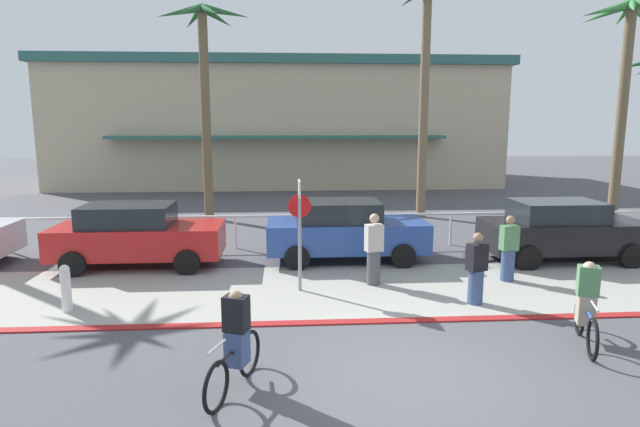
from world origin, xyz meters
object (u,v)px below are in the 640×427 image
object	(u,v)px
pedestrian_1	(374,252)
stop_sign_bike_lane	(300,219)
pedestrian_0	(476,272)
pedestrian_2	(508,251)
cyclist_black_1	(236,343)
palm_tree_1	(204,66)
palm_tree_2	(426,45)
car_blue_2	(345,230)
palm_tree_3	(626,56)
car_black_3	(562,230)
cyclist_blue_0	(587,306)
bollard_1	(66,288)
car_red_1	(137,235)

from	to	relation	value
pedestrian_1	stop_sign_bike_lane	bearing A→B (deg)	-168.67
pedestrian_0	pedestrian_2	bearing A→B (deg)	48.93
cyclist_black_1	pedestrian_2	distance (m)	7.83
palm_tree_1	palm_tree_2	xyz separation A→B (m)	(8.53, -0.13, 0.85)
stop_sign_bike_lane	palm_tree_2	distance (m)	11.83
palm_tree_1	car_blue_2	bearing A→B (deg)	-55.66
palm_tree_2	palm_tree_3	size ratio (longest dim) A/B	1.14
car_black_3	pedestrian_0	distance (m)	4.98
palm_tree_3	cyclist_black_1	world-z (taller)	palm_tree_3
stop_sign_bike_lane	palm_tree_3	world-z (taller)	palm_tree_3
stop_sign_bike_lane	palm_tree_2	xyz separation A→B (m)	(5.20, 9.32, 5.10)
palm_tree_2	pedestrian_0	world-z (taller)	palm_tree_2
cyclist_blue_0	palm_tree_3	bearing A→B (deg)	55.88
stop_sign_bike_lane	cyclist_blue_0	world-z (taller)	stop_sign_bike_lane
car_black_3	cyclist_blue_0	world-z (taller)	car_black_3
stop_sign_bike_lane	cyclist_blue_0	xyz separation A→B (m)	(4.90, -3.25, -0.98)
cyclist_black_1	car_blue_2	bearing A→B (deg)	71.39
pedestrian_1	pedestrian_2	distance (m)	3.31
bollard_1	palm_tree_1	world-z (taller)	palm_tree_1
cyclist_blue_0	palm_tree_1	bearing A→B (deg)	122.91
bollard_1	pedestrian_0	size ratio (longest dim) A/B	0.64
car_red_1	pedestrian_1	distance (m)	6.37
car_blue_2	pedestrian_0	xyz separation A→B (m)	(2.37, -3.78, -0.16)
stop_sign_bike_lane	pedestrian_0	bearing A→B (deg)	-17.18
stop_sign_bike_lane	palm_tree_3	bearing A→B (deg)	29.79
palm_tree_2	car_black_3	distance (m)	9.48
palm_tree_1	pedestrian_0	world-z (taller)	palm_tree_1
cyclist_black_1	pedestrian_1	xyz separation A→B (m)	(2.82, 4.80, 0.11)
cyclist_black_1	stop_sign_bike_lane	bearing A→B (deg)	76.57
palm_tree_2	pedestrian_0	xyz separation A→B (m)	(-1.51, -10.47, -6.06)
palm_tree_3	pedestrian_1	world-z (taller)	palm_tree_3
bollard_1	cyclist_black_1	size ratio (longest dim) A/B	0.58
palm_tree_2	car_blue_2	xyz separation A→B (m)	(-3.88, -6.68, -5.91)
car_blue_2	cyclist_blue_0	world-z (taller)	car_blue_2
cyclist_black_1	pedestrian_2	size ratio (longest dim) A/B	1.06
palm_tree_3	car_blue_2	distance (m)	12.19
stop_sign_bike_lane	pedestrian_1	xyz separation A→B (m)	(1.76, 0.35, -0.88)
bollard_1	palm_tree_2	size ratio (longest dim) A/B	0.11
palm_tree_3	car_black_3	world-z (taller)	palm_tree_3
bollard_1	palm_tree_2	bearing A→B (deg)	46.09
car_black_3	cyclist_black_1	bearing A→B (deg)	-141.60
car_blue_2	palm_tree_3	bearing A→B (deg)	21.27
cyclist_black_1	pedestrian_0	size ratio (longest dim) A/B	1.11
palm_tree_1	cyclist_blue_0	world-z (taller)	palm_tree_1
palm_tree_2	pedestrian_2	size ratio (longest dim) A/B	5.58
pedestrian_1	car_black_3	bearing A→B (deg)	18.51
cyclist_blue_0	pedestrian_0	world-z (taller)	pedestrian_0
palm_tree_1	pedestrian_0	bearing A→B (deg)	-56.45
cyclist_blue_0	cyclist_black_1	distance (m)	6.08
palm_tree_1	cyclist_blue_0	bearing A→B (deg)	-57.09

